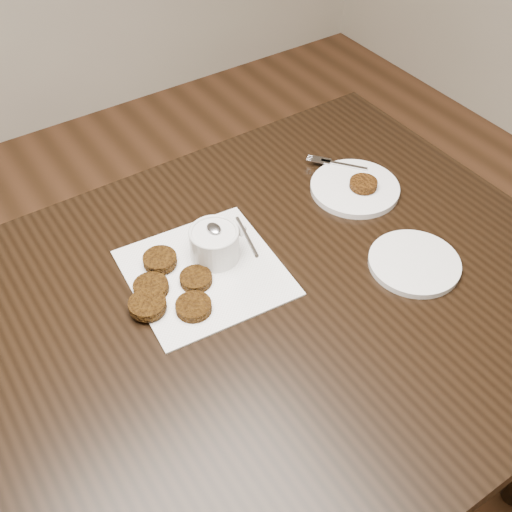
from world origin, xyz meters
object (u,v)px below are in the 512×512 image
(plate_empty, at_px, (414,263))
(table, at_px, (215,438))
(sauce_ramekin, at_px, (214,231))
(napkin, at_px, (205,272))
(plate_with_patty, at_px, (355,185))

(plate_empty, bearing_deg, table, 168.54)
(table, relative_size, sauce_ramekin, 11.17)
(table, distance_m, plate_empty, 0.57)
(table, xyz_separation_m, napkin, (0.07, 0.12, 0.38))
(sauce_ramekin, bearing_deg, plate_empty, -36.87)
(table, xyz_separation_m, plate_empty, (0.42, -0.09, 0.38))
(table, bearing_deg, napkin, 59.09)
(sauce_ramekin, bearing_deg, plate_with_patty, 1.32)
(table, relative_size, plate_empty, 8.39)
(napkin, bearing_deg, table, -120.91)
(sauce_ramekin, relative_size, plate_empty, 0.75)
(napkin, distance_m, sauce_ramekin, 0.08)
(napkin, bearing_deg, plate_empty, -30.63)
(plate_with_patty, bearing_deg, napkin, -175.10)
(napkin, xyz_separation_m, plate_with_patty, (0.40, 0.03, 0.01))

